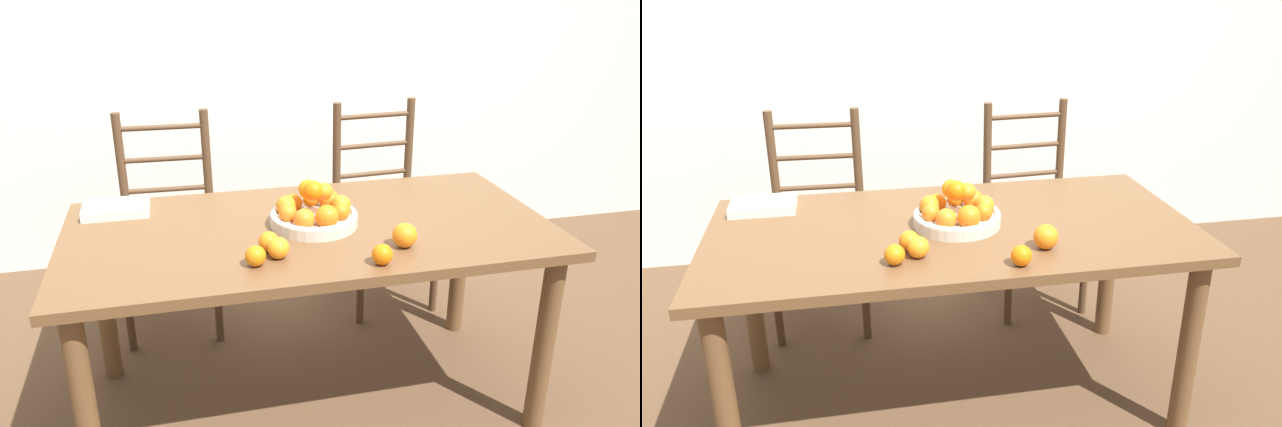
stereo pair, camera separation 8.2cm
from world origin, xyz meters
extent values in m
plane|color=brown|center=(0.00, 0.00, 0.00)|extent=(12.00, 12.00, 0.00)
cube|color=silver|center=(0.00, 1.46, 1.30)|extent=(8.00, 0.06, 2.60)
cube|color=brown|center=(0.00, 0.00, 0.71)|extent=(1.68, 0.84, 0.03)
cylinder|color=brown|center=(-0.76, -0.34, 0.35)|extent=(0.07, 0.07, 0.70)
cylinder|color=brown|center=(0.76, -0.34, 0.35)|extent=(0.07, 0.07, 0.70)
cylinder|color=brown|center=(-0.76, 0.34, 0.35)|extent=(0.07, 0.07, 0.70)
cylinder|color=brown|center=(0.76, 0.34, 0.35)|extent=(0.07, 0.07, 0.70)
cylinder|color=beige|center=(0.02, 0.01, 0.75)|extent=(0.31, 0.31, 0.04)
torus|color=beige|center=(0.02, 0.01, 0.77)|extent=(0.31, 0.31, 0.02)
sphere|color=orange|center=(0.11, 0.01, 0.80)|extent=(0.07, 0.07, 0.07)
sphere|color=orange|center=(0.09, 0.07, 0.79)|extent=(0.07, 0.07, 0.07)
sphere|color=orange|center=(0.03, 0.10, 0.79)|extent=(0.06, 0.06, 0.06)
sphere|color=orange|center=(-0.04, 0.09, 0.79)|extent=(0.06, 0.06, 0.06)
sphere|color=orange|center=(-0.07, 0.05, 0.79)|extent=(0.07, 0.07, 0.07)
sphere|color=orange|center=(-0.08, -0.02, 0.79)|extent=(0.06, 0.06, 0.06)
sphere|color=orange|center=(-0.04, -0.08, 0.79)|extent=(0.07, 0.07, 0.07)
sphere|color=orange|center=(0.04, -0.09, 0.80)|extent=(0.08, 0.08, 0.08)
sphere|color=orange|center=(0.10, -0.05, 0.79)|extent=(0.06, 0.06, 0.06)
sphere|color=orange|center=(0.05, 0.00, 0.85)|extent=(0.06, 0.06, 0.06)
sphere|color=orange|center=(0.00, 0.03, 0.86)|extent=(0.07, 0.07, 0.07)
sphere|color=orange|center=(0.01, 0.00, 0.86)|extent=(0.07, 0.07, 0.07)
sphere|color=orange|center=(-0.15, -0.23, 0.77)|extent=(0.07, 0.07, 0.07)
sphere|color=orange|center=(-0.17, -0.17, 0.76)|extent=(0.07, 0.07, 0.07)
sphere|color=orange|center=(0.15, -0.34, 0.76)|extent=(0.06, 0.06, 0.06)
sphere|color=orange|center=(0.26, -0.24, 0.77)|extent=(0.08, 0.08, 0.08)
sphere|color=orange|center=(-0.23, -0.26, 0.76)|extent=(0.06, 0.06, 0.06)
cylinder|color=#513823|center=(-0.69, 0.51, 0.23)|extent=(0.04, 0.04, 0.45)
cylinder|color=#513823|center=(-0.31, 0.49, 0.23)|extent=(0.04, 0.04, 0.45)
cylinder|color=#513823|center=(-0.68, 0.87, 0.49)|extent=(0.04, 0.04, 0.97)
cylinder|color=#513823|center=(-0.30, 0.85, 0.49)|extent=(0.04, 0.04, 0.97)
cube|color=#513823|center=(-0.49, 0.68, 0.47)|extent=(0.43, 0.41, 0.04)
cylinder|color=#513823|center=(-0.49, 0.86, 0.61)|extent=(0.38, 0.04, 0.02)
cylinder|color=#513823|center=(-0.49, 0.86, 0.75)|extent=(0.38, 0.04, 0.02)
cylinder|color=#513823|center=(-0.49, 0.86, 0.90)|extent=(0.38, 0.04, 0.02)
cylinder|color=#513823|center=(0.35, 0.49, 0.23)|extent=(0.04, 0.04, 0.45)
cylinder|color=#513823|center=(0.73, 0.51, 0.23)|extent=(0.04, 0.04, 0.45)
cylinder|color=#513823|center=(0.32, 0.85, 0.49)|extent=(0.04, 0.04, 0.97)
cylinder|color=#513823|center=(0.70, 0.87, 0.49)|extent=(0.04, 0.04, 0.97)
cube|color=#513823|center=(0.52, 0.68, 0.47)|extent=(0.45, 0.43, 0.04)
cylinder|color=#513823|center=(0.51, 0.86, 0.61)|extent=(0.38, 0.05, 0.02)
cylinder|color=#513823|center=(0.51, 0.86, 0.75)|extent=(0.38, 0.05, 0.02)
cylinder|color=#513823|center=(0.51, 0.86, 0.90)|extent=(0.38, 0.05, 0.02)
cube|color=silver|center=(-0.66, 0.28, 0.75)|extent=(0.23, 0.16, 0.04)
camera|label=1|loc=(-0.43, -1.95, 1.58)|focal=35.00mm
camera|label=2|loc=(-0.35, -1.97, 1.58)|focal=35.00mm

